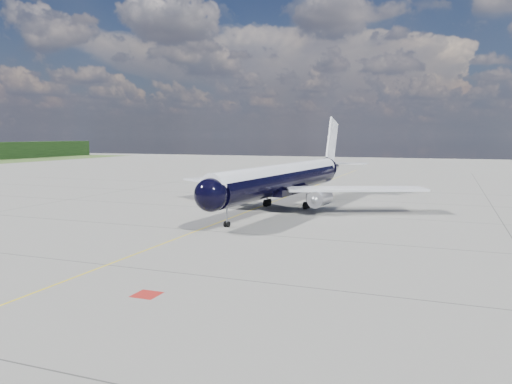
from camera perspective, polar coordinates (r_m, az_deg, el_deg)
ground at (r=70.42m, az=0.96°, el=-1.51°), size 320.00×320.00×0.00m
taxiway_centerline at (r=65.79m, az=-0.53°, el=-2.07°), size 0.16×160.00×0.01m
red_marking at (r=32.22m, az=-12.39°, el=-11.37°), size 1.60×1.60×0.01m
main_airliner at (r=67.70m, az=3.49°, el=1.57°), size 36.54×44.68×12.90m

